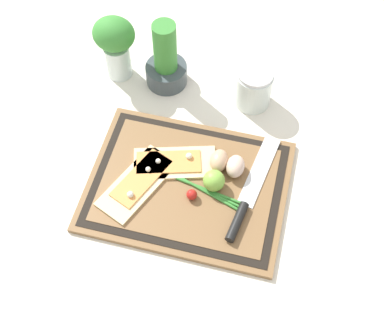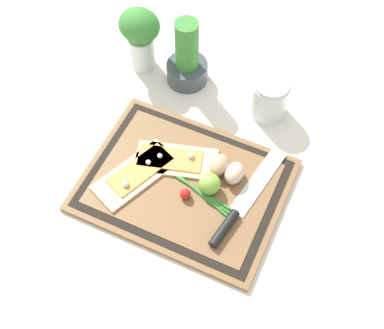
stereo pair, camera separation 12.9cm
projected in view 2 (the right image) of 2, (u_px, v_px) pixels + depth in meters
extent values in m
plane|color=silver|center=(184.00, 186.00, 1.30)|extent=(6.00, 6.00, 0.00)
cube|color=brown|center=(184.00, 185.00, 1.29)|extent=(0.47, 0.37, 0.01)
cube|color=black|center=(184.00, 183.00, 1.28)|extent=(0.45, 0.34, 0.00)
cube|color=brown|center=(184.00, 183.00, 1.28)|extent=(0.41, 0.30, 0.00)
cube|color=beige|center=(135.00, 175.00, 1.29)|extent=(0.17, 0.23, 0.01)
cube|color=#E08E47|center=(140.00, 170.00, 1.29)|extent=(0.12, 0.18, 0.00)
sphere|color=silver|center=(126.00, 184.00, 1.26)|extent=(0.02, 0.02, 0.02)
sphere|color=silver|center=(148.00, 162.00, 1.30)|extent=(0.01, 0.01, 0.01)
cube|color=beige|center=(176.00, 160.00, 1.31)|extent=(0.22, 0.14, 0.01)
cube|color=#E08E47|center=(170.00, 158.00, 1.31)|extent=(0.17, 0.10, 0.00)
sphere|color=silver|center=(191.00, 156.00, 1.31)|extent=(0.02, 0.02, 0.02)
sphere|color=silver|center=(160.00, 156.00, 1.31)|extent=(0.01, 0.01, 0.01)
cube|color=silver|center=(258.00, 182.00, 1.28)|extent=(0.07, 0.21, 0.00)
cylinder|color=black|center=(224.00, 228.00, 1.21)|extent=(0.04, 0.10, 0.02)
ellipsoid|color=tan|center=(219.00, 165.00, 1.28)|extent=(0.04, 0.06, 0.04)
ellipsoid|color=beige|center=(234.00, 173.00, 1.27)|extent=(0.04, 0.06, 0.04)
sphere|color=#7FB742|center=(210.00, 184.00, 1.25)|extent=(0.05, 0.05, 0.05)
sphere|color=red|center=(185.00, 194.00, 1.25)|extent=(0.03, 0.03, 0.03)
cylinder|color=#388433|center=(188.00, 184.00, 1.28)|extent=(0.24, 0.09, 0.01)
cylinder|color=#388433|center=(188.00, 184.00, 1.28)|extent=(0.24, 0.07, 0.01)
cylinder|color=#388433|center=(188.00, 184.00, 1.28)|extent=(0.25, 0.05, 0.01)
cylinder|color=#3D474C|center=(187.00, 72.00, 1.46)|extent=(0.11, 0.11, 0.06)
cylinder|color=#388433|center=(187.00, 49.00, 1.38)|extent=(0.06, 0.06, 0.17)
cylinder|color=silver|center=(269.00, 99.00, 1.38)|extent=(0.10, 0.10, 0.10)
cylinder|color=olive|center=(268.00, 106.00, 1.40)|extent=(0.08, 0.08, 0.04)
cylinder|color=silver|center=(272.00, 84.00, 1.33)|extent=(0.09, 0.09, 0.01)
cylinder|color=silver|center=(142.00, 52.00, 1.47)|extent=(0.07, 0.07, 0.10)
ellipsoid|color=#388433|center=(139.00, 25.00, 1.38)|extent=(0.11, 0.10, 0.09)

